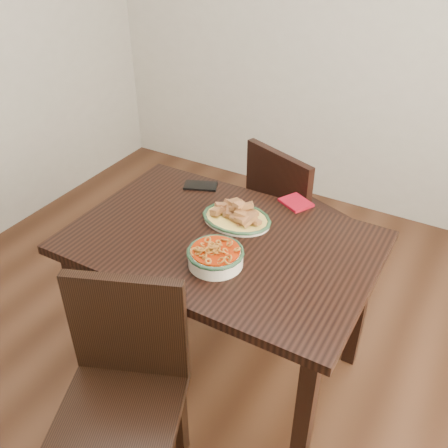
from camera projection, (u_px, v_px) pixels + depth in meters
The scene contains 9 objects.
floor at pixel (205, 353), 2.51m from camera, with size 3.50×3.50×0.00m, color #391F12.
wall_back at pixel (351, 14), 3.03m from camera, with size 3.50×0.10×2.60m, color beige.
dining_table at pixel (222, 257), 2.10m from camera, with size 1.24×0.83×0.75m.
chair_far at pixel (290, 214), 2.65m from camera, with size 0.54×0.54×0.89m.
chair_near at pixel (124, 382), 1.75m from camera, with size 0.55×0.55×0.89m.
fish_plate at pixel (237, 212), 2.12m from camera, with size 0.30×0.24×0.11m.
noodle_bowl at pixel (216, 255), 1.88m from camera, with size 0.22×0.22×0.08m.
smartphone at pixel (201, 186), 2.39m from camera, with size 0.16×0.08×0.01m, color black.
napkin at pixel (296, 203), 2.26m from camera, with size 0.13×0.11×0.01m, color maroon.
Camera 1 is at (0.94, -1.44, 1.95)m, focal length 40.00 mm.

